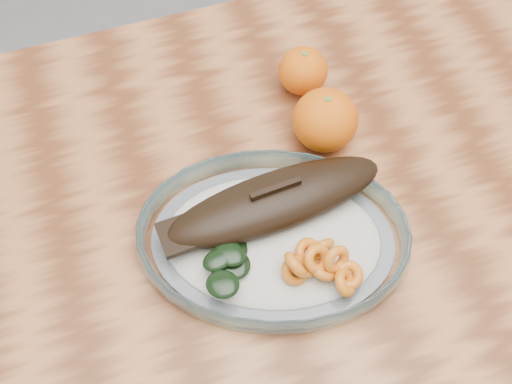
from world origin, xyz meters
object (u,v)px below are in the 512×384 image
orange_left (325,120)px  dining_table (333,259)px  plated_meal (273,234)px  orange_right (303,71)px

orange_left → dining_table: bearing=-100.9°
plated_meal → orange_left: same height
dining_table → orange_left: size_ratio=14.87×
dining_table → plated_meal: size_ratio=1.70×
orange_right → plated_meal: bearing=-118.7°
plated_meal → orange_right: bearing=82.1°
dining_table → plated_meal: (-0.09, 0.00, 0.12)m
dining_table → plated_meal: plated_meal is taller
orange_right → dining_table: bearing=-97.8°
dining_table → orange_left: 0.18m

